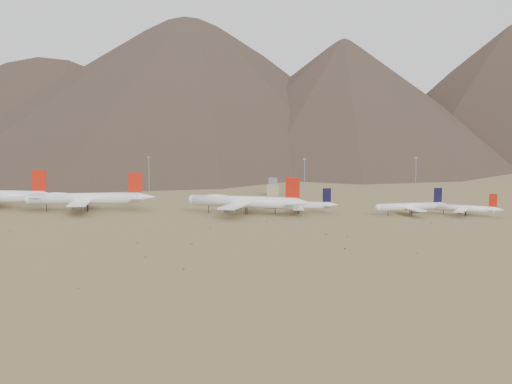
# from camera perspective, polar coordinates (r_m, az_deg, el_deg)

# --- Properties ---
(ground) EXTENTS (3000.00, 3000.00, 0.00)m
(ground) POSITION_cam_1_polar(r_m,az_deg,el_deg) (373.92, -4.36, -2.19)
(ground) COLOR olive
(ground) RESTS_ON ground
(mountain_ridge) EXTENTS (4400.00, 1000.00, 300.00)m
(mountain_ridge) POSITION_cam_1_polar(r_m,az_deg,el_deg) (1270.60, 2.21, 10.25)
(mountain_ridge) COLOR #433328
(mountain_ridge) RESTS_ON ground
(widebody_centre) EXTENTS (72.76, 56.99, 21.85)m
(widebody_centre) POSITION_cam_1_polar(r_m,az_deg,el_deg) (414.61, -13.46, -0.50)
(widebody_centre) COLOR white
(widebody_centre) RESTS_ON ground
(widebody_east) EXTENTS (70.33, 55.17, 21.16)m
(widebody_east) POSITION_cam_1_polar(r_m,az_deg,el_deg) (389.93, -0.91, -0.76)
(widebody_east) COLOR white
(widebody_east) RESTS_ON ground
(narrowbody_a) EXTENTS (42.56, 30.82, 14.07)m
(narrowbody_a) POSITION_cam_1_polar(r_m,az_deg,el_deg) (395.77, 3.49, -1.07)
(narrowbody_a) COLOR white
(narrowbody_a) RESTS_ON ground
(narrowbody_b) EXTENTS (42.29, 31.60, 14.58)m
(narrowbody_b) POSITION_cam_1_polar(r_m,az_deg,el_deg) (397.94, 12.34, -1.14)
(narrowbody_b) COLOR white
(narrowbody_b) RESTS_ON ground
(narrowbody_c) EXTENTS (36.48, 27.36, 12.69)m
(narrowbody_c) POSITION_cam_1_polar(r_m,az_deg,el_deg) (401.32, 16.47, -1.27)
(narrowbody_c) COLOR white
(narrowbody_c) RESTS_ON ground
(control_tower) EXTENTS (8.00, 8.00, 12.00)m
(control_tower) POSITION_cam_1_polar(r_m,az_deg,el_deg) (488.57, 1.38, 0.34)
(control_tower) COLOR tan
(control_tower) RESTS_ON ground
(mast_west) EXTENTS (2.00, 0.60, 25.70)m
(mast_west) POSITION_cam_1_polar(r_m,az_deg,el_deg) (511.34, -8.56, 1.52)
(mast_west) COLOR gray
(mast_west) RESTS_ON ground
(mast_centre) EXTENTS (2.00, 0.60, 25.70)m
(mast_centre) POSITION_cam_1_polar(r_m,az_deg,el_deg) (485.88, 3.90, 1.35)
(mast_centre) COLOR gray
(mast_centre) RESTS_ON ground
(mast_east) EXTENTS (2.00, 0.60, 25.70)m
(mast_east) POSITION_cam_1_polar(r_m,az_deg,el_deg) (511.87, 12.66, 1.45)
(mast_east) COLOR gray
(mast_east) RESTS_ON ground
(desert_scrub) EXTENTS (416.92, 165.85, 0.92)m
(desert_scrub) POSITION_cam_1_polar(r_m,az_deg,el_deg) (295.04, -1.27, -4.27)
(desert_scrub) COLOR olive
(desert_scrub) RESTS_ON ground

